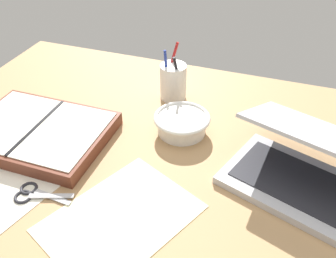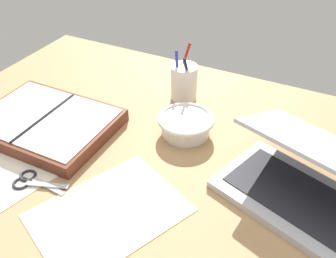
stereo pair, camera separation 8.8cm
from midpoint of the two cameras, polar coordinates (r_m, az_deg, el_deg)
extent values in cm
cube|color=tan|center=(89.40, -2.76, -6.15)|extent=(140.00, 100.00, 2.00)
cube|color=#B7B7BC|center=(85.78, 17.27, -8.82)|extent=(38.73, 29.97, 1.80)
cube|color=#232328|center=(85.07, 17.39, -8.35)|extent=(33.04, 23.34, 0.24)
cube|color=#B7B7BC|center=(84.14, 20.39, -1.18)|extent=(38.45, 29.15, 7.39)
cube|color=navy|center=(83.87, 20.25, -1.41)|extent=(35.21, 26.33, 6.27)
cylinder|color=silver|center=(97.25, -0.47, 0.56)|extent=(12.53, 12.53, 4.46)
torus|color=silver|center=(95.93, -0.47, 1.62)|extent=(14.74, 14.74, 1.18)
cylinder|color=white|center=(109.77, -1.51, 7.15)|extent=(7.62, 7.62, 10.55)
cylinder|color=black|center=(107.13, -0.79, 7.91)|extent=(2.53, 4.03, 13.46)
cylinder|color=#233899|center=(107.63, -2.56, 8.21)|extent=(2.50, 2.49, 14.25)
cylinder|color=#B21E1E|center=(109.73, -1.99, 9.24)|extent=(4.09, 4.10, 15.28)
cube|color=brown|center=(102.46, -21.49, -0.61)|extent=(34.90, 26.15, 3.53)
cube|color=silver|center=(106.61, -25.26, 1.14)|extent=(16.18, 23.94, 0.30)
cube|color=silver|center=(96.60, -17.84, -0.75)|extent=(16.18, 23.94, 0.30)
cube|color=black|center=(101.29, -21.75, 0.31)|extent=(0.81, 23.94, 0.30)
cube|color=#B7B7BC|center=(86.16, -20.24, -9.68)|extent=(9.50, 4.38, 0.30)
cube|color=#B7B7BC|center=(86.37, -20.20, -9.82)|extent=(9.72, 1.93, 0.30)
torus|color=#232328|center=(88.62, -23.96, -9.58)|extent=(3.90, 3.90, 0.70)
torus|color=#232328|center=(89.97, -23.14, -8.46)|extent=(3.90, 3.90, 0.70)
cube|color=#F4EFB2|center=(79.06, -10.50, -13.34)|extent=(32.30, 36.21, 0.16)
cube|color=silver|center=(92.28, -25.10, -7.98)|extent=(23.65, 30.22, 0.16)
camera|label=1|loc=(0.04, -92.86, -2.18)|focal=40.00mm
camera|label=2|loc=(0.04, 87.14, 2.18)|focal=40.00mm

